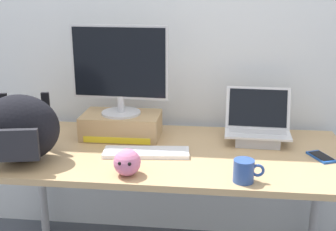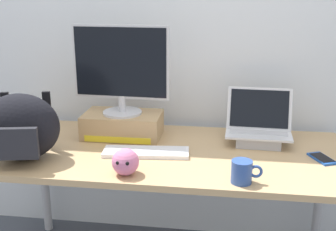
{
  "view_description": "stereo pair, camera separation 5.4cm",
  "coord_description": "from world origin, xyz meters",
  "px_view_note": "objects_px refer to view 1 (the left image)",
  "views": [
    {
      "loc": [
        0.22,
        -1.94,
        1.49
      ],
      "look_at": [
        0.0,
        0.0,
        0.89
      ],
      "focal_mm": 45.49,
      "sensor_mm": 36.0,
      "label": 1
    },
    {
      "loc": [
        0.27,
        -1.94,
        1.49
      ],
      "look_at": [
        0.0,
        0.0,
        0.89
      ],
      "focal_mm": 45.49,
      "sensor_mm": 36.0,
      "label": 2
    }
  ],
  "objects_px": {
    "toner_box_yellow": "(122,125)",
    "desktop_monitor": "(120,69)",
    "external_keyboard": "(146,152)",
    "cell_phone": "(321,157)",
    "coffee_mug": "(244,171)",
    "messenger_backpack": "(20,129)",
    "plush_toy": "(127,162)",
    "open_laptop": "(257,131)"
  },
  "relations": [
    {
      "from": "toner_box_yellow",
      "to": "desktop_monitor",
      "type": "relative_size",
      "value": 0.81
    },
    {
      "from": "external_keyboard",
      "to": "cell_phone",
      "type": "relative_size",
      "value": 2.65
    },
    {
      "from": "toner_box_yellow",
      "to": "desktop_monitor",
      "type": "bearing_deg",
      "value": -93.76
    },
    {
      "from": "external_keyboard",
      "to": "cell_phone",
      "type": "distance_m",
      "value": 0.83
    },
    {
      "from": "coffee_mug",
      "to": "cell_phone",
      "type": "distance_m",
      "value": 0.48
    },
    {
      "from": "external_keyboard",
      "to": "toner_box_yellow",
      "type": "bearing_deg",
      "value": 120.51
    },
    {
      "from": "desktop_monitor",
      "to": "cell_phone",
      "type": "relative_size",
      "value": 3.18
    },
    {
      "from": "external_keyboard",
      "to": "desktop_monitor",
      "type": "bearing_deg",
      "value": 120.65
    },
    {
      "from": "toner_box_yellow",
      "to": "messenger_backpack",
      "type": "xyz_separation_m",
      "value": [
        -0.38,
        -0.38,
        0.09
      ]
    },
    {
      "from": "desktop_monitor",
      "to": "external_keyboard",
      "type": "xyz_separation_m",
      "value": [
        0.17,
        -0.24,
        -0.36
      ]
    },
    {
      "from": "external_keyboard",
      "to": "messenger_backpack",
      "type": "distance_m",
      "value": 0.59
    },
    {
      "from": "external_keyboard",
      "to": "coffee_mug",
      "type": "xyz_separation_m",
      "value": [
        0.45,
        -0.25,
        0.04
      ]
    },
    {
      "from": "external_keyboard",
      "to": "cell_phone",
      "type": "bearing_deg",
      "value": -1.82
    },
    {
      "from": "desktop_monitor",
      "to": "coffee_mug",
      "type": "distance_m",
      "value": 0.85
    },
    {
      "from": "cell_phone",
      "to": "external_keyboard",
      "type": "bearing_deg",
      "value": 159.82
    },
    {
      "from": "coffee_mug",
      "to": "plush_toy",
      "type": "bearing_deg",
      "value": 178.89
    },
    {
      "from": "coffee_mug",
      "to": "plush_toy",
      "type": "height_order",
      "value": "plush_toy"
    },
    {
      "from": "desktop_monitor",
      "to": "coffee_mug",
      "type": "xyz_separation_m",
      "value": [
        0.62,
        -0.48,
        -0.32
      ]
    },
    {
      "from": "external_keyboard",
      "to": "messenger_backpack",
      "type": "height_order",
      "value": "messenger_backpack"
    },
    {
      "from": "desktop_monitor",
      "to": "cell_phone",
      "type": "distance_m",
      "value": 1.08
    },
    {
      "from": "messenger_backpack",
      "to": "cell_phone",
      "type": "height_order",
      "value": "messenger_backpack"
    },
    {
      "from": "open_laptop",
      "to": "toner_box_yellow",
      "type": "bearing_deg",
      "value": -177.57
    },
    {
      "from": "desktop_monitor",
      "to": "messenger_backpack",
      "type": "height_order",
      "value": "desktop_monitor"
    },
    {
      "from": "open_laptop",
      "to": "cell_phone",
      "type": "relative_size",
      "value": 2.13
    },
    {
      "from": "desktop_monitor",
      "to": "cell_phone",
      "type": "bearing_deg",
      "value": -7.95
    },
    {
      "from": "toner_box_yellow",
      "to": "cell_phone",
      "type": "relative_size",
      "value": 2.58
    },
    {
      "from": "messenger_backpack",
      "to": "coffee_mug",
      "type": "relative_size",
      "value": 3.08
    },
    {
      "from": "desktop_monitor",
      "to": "messenger_backpack",
      "type": "xyz_separation_m",
      "value": [
        -0.38,
        -0.38,
        -0.21
      ]
    },
    {
      "from": "cell_phone",
      "to": "open_laptop",
      "type": "bearing_deg",
      "value": 122.24
    },
    {
      "from": "open_laptop",
      "to": "external_keyboard",
      "type": "relative_size",
      "value": 0.8
    },
    {
      "from": "toner_box_yellow",
      "to": "coffee_mug",
      "type": "height_order",
      "value": "toner_box_yellow"
    },
    {
      "from": "messenger_backpack",
      "to": "coffee_mug",
      "type": "bearing_deg",
      "value": -17.61
    },
    {
      "from": "open_laptop",
      "to": "external_keyboard",
      "type": "bearing_deg",
      "value": -153.81
    },
    {
      "from": "external_keyboard",
      "to": "cell_phone",
      "type": "height_order",
      "value": "external_keyboard"
    },
    {
      "from": "open_laptop",
      "to": "messenger_backpack",
      "type": "distance_m",
      "value": 1.17
    },
    {
      "from": "coffee_mug",
      "to": "messenger_backpack",
      "type": "bearing_deg",
      "value": 173.89
    },
    {
      "from": "desktop_monitor",
      "to": "cell_phone",
      "type": "xyz_separation_m",
      "value": [
        1.0,
        -0.19,
        -0.36
      ]
    },
    {
      "from": "open_laptop",
      "to": "plush_toy",
      "type": "distance_m",
      "value": 0.76
    },
    {
      "from": "messenger_backpack",
      "to": "cell_phone",
      "type": "bearing_deg",
      "value": -3.74
    },
    {
      "from": "toner_box_yellow",
      "to": "external_keyboard",
      "type": "distance_m",
      "value": 0.3
    },
    {
      "from": "open_laptop",
      "to": "plush_toy",
      "type": "height_order",
      "value": "open_laptop"
    },
    {
      "from": "messenger_backpack",
      "to": "coffee_mug",
      "type": "distance_m",
      "value": 1.02
    }
  ]
}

